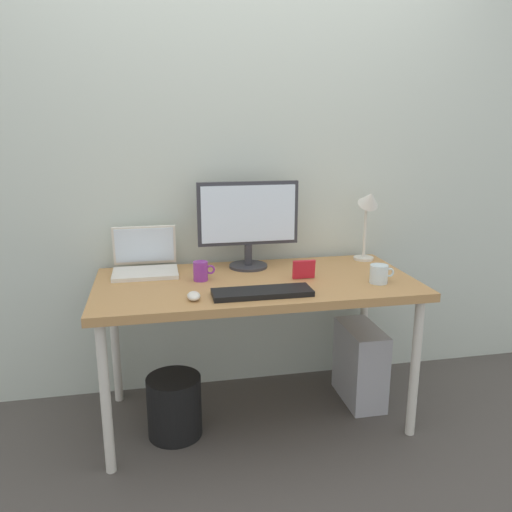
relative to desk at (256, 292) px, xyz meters
The scene contains 13 objects.
ground_plane 0.67m from the desk, ahead, with size 6.00×6.00×0.00m, color #4C4742.
back_wall 0.76m from the desk, 90.00° to the left, with size 4.40×0.04×2.60m, color silver.
desk is the anchor object (origin of this frame).
monitor 0.39m from the desk, 88.59° to the left, with size 0.52×0.20×0.45m.
laptop 0.59m from the desk, 154.60° to the left, with size 0.32×0.27×0.23m.
desk_lamp 0.78m from the desk, 19.26° to the left, with size 0.11×0.16×0.41m.
keyboard 0.24m from the desk, 94.43° to the right, with size 0.44×0.14×0.02m, color black.
mouse 0.40m from the desk, 144.41° to the right, with size 0.06×0.09×0.03m, color silver.
coffee_mug 0.28m from the desk, 169.38° to the left, with size 0.11×0.07×0.09m.
glass_cup 0.59m from the desk, 15.82° to the right, with size 0.12×0.09×0.09m.
photo_frame 0.26m from the desk, ahead, with size 0.11×0.02×0.09m, color red.
computer_tower 0.75m from the desk, ahead, with size 0.18×0.36×0.42m, color #B2B2B7.
wastebasket 0.67m from the desk, 169.22° to the right, with size 0.26×0.26×0.30m, color black.
Camera 1 is at (-0.46, -2.30, 1.46)m, focal length 35.72 mm.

